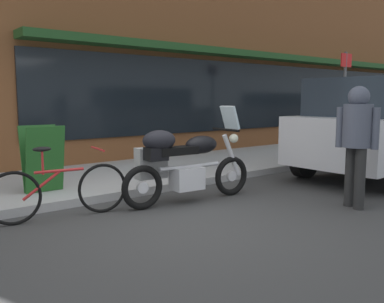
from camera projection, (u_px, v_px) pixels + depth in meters
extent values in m
plane|color=#373737|center=(180.00, 219.00, 5.19)|extent=(80.00, 80.00, 0.00)
cube|color=brown|center=(281.00, 20.00, 12.46)|extent=(22.16, 0.35, 7.65)
cube|color=black|center=(284.00, 96.00, 12.59)|extent=(15.51, 0.06, 1.80)
cube|color=#1E471E|center=(291.00, 59.00, 12.28)|extent=(15.51, 0.60, 0.16)
cube|color=#A3A3A3|center=(358.00, 145.00, 12.91)|extent=(30.00, 2.81, 0.12)
torus|color=black|center=(231.00, 176.00, 6.43)|extent=(0.61, 0.14, 0.60)
cylinder|color=silver|center=(231.00, 176.00, 6.43)|extent=(0.16, 0.07, 0.16)
torus|color=black|center=(142.00, 188.00, 5.59)|extent=(0.61, 0.14, 0.60)
cylinder|color=silver|center=(142.00, 188.00, 5.59)|extent=(0.16, 0.07, 0.16)
cube|color=silver|center=(187.00, 178.00, 5.98)|extent=(0.47, 0.34, 0.32)
cylinder|color=silver|center=(190.00, 166.00, 5.98)|extent=(0.99, 0.15, 0.06)
ellipsoid|color=black|center=(201.00, 145.00, 6.06)|extent=(0.54, 0.33, 0.26)
cube|color=black|center=(177.00, 151.00, 5.83)|extent=(0.62, 0.29, 0.11)
cube|color=black|center=(156.00, 154.00, 5.65)|extent=(0.30, 0.24, 0.18)
cylinder|color=silver|center=(231.00, 155.00, 6.39)|extent=(0.35, 0.10, 0.67)
cylinder|color=black|center=(226.00, 130.00, 6.27)|extent=(0.09, 0.62, 0.04)
cube|color=silver|center=(230.00, 118.00, 6.30)|extent=(0.18, 0.33, 0.35)
sphere|color=#EAEACC|center=(234.00, 138.00, 6.38)|extent=(0.14, 0.14, 0.14)
cube|color=#A3A3A3|center=(151.00, 163.00, 5.90)|extent=(0.46, 0.24, 0.44)
cube|color=black|center=(147.00, 162.00, 5.99)|extent=(0.37, 0.05, 0.03)
ellipsoid|color=black|center=(159.00, 140.00, 5.66)|extent=(0.51, 0.36, 0.28)
torus|color=black|center=(103.00, 188.00, 5.45)|extent=(0.65, 0.13, 0.65)
torus|color=black|center=(13.00, 198.00, 4.89)|extent=(0.65, 0.13, 0.65)
cylinder|color=#B22323|center=(59.00, 171.00, 5.13)|extent=(0.60, 0.12, 0.04)
cylinder|color=#B22323|center=(42.00, 185.00, 5.04)|extent=(0.46, 0.10, 0.34)
cylinder|color=#B22323|center=(43.00, 162.00, 5.02)|extent=(0.03, 0.03, 0.30)
ellipsoid|color=black|center=(42.00, 149.00, 5.00)|extent=(0.23, 0.13, 0.06)
cylinder|color=#B22323|center=(98.00, 149.00, 5.35)|extent=(0.09, 0.48, 0.03)
cylinder|color=black|center=(383.00, 148.00, 9.76)|extent=(0.66, 0.22, 0.66)
cylinder|color=black|center=(305.00, 160.00, 7.88)|extent=(0.66, 0.22, 0.66)
cylinder|color=#242424|center=(350.00, 176.00, 5.77)|extent=(0.14, 0.14, 0.84)
cylinder|color=#242424|center=(360.00, 179.00, 5.59)|extent=(0.14, 0.14, 0.84)
cylinder|color=#474C5B|center=(357.00, 126.00, 5.59)|extent=(0.47, 0.47, 0.58)
sphere|color=#474C5B|center=(359.00, 97.00, 5.54)|extent=(0.28, 0.28, 0.28)
sphere|color=tan|center=(360.00, 97.00, 5.59)|extent=(0.17, 0.17, 0.17)
cylinder|color=#474C5B|center=(340.00, 127.00, 5.73)|extent=(0.10, 0.10, 0.55)
cylinder|color=#474C5B|center=(376.00, 129.00, 5.46)|extent=(0.10, 0.10, 0.55)
cube|color=#1E511E|center=(45.00, 160.00, 6.04)|extent=(0.55, 0.20, 0.97)
cube|color=#1E511E|center=(40.00, 158.00, 6.21)|extent=(0.55, 0.20, 0.97)
cylinder|color=#59595B|center=(344.00, 104.00, 10.24)|extent=(0.07, 0.07, 2.49)
cube|color=red|center=(346.00, 60.00, 10.09)|extent=(0.44, 0.02, 0.32)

